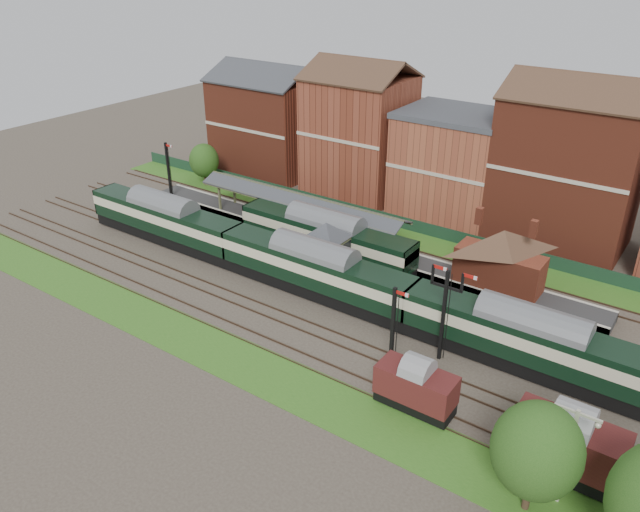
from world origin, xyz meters
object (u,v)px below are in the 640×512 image
Objects in this scene: goods_van_a at (416,387)px; semaphore_bracket at (445,309)px; signal_box at (326,249)px; dmu_train at (315,269)px; platform_railcar at (326,236)px.

semaphore_bracket is at bearing 99.57° from goods_van_a.
semaphore_bracket is (15.04, -5.75, 1.44)m from signal_box.
goods_van_a is (15.18, -9.00, -0.75)m from dmu_train.
signal_box is at bearing 159.08° from semaphore_bracket.
goods_van_a is (16.13, -12.25, -1.24)m from signal_box.
goods_van_a is at bearing -40.08° from platform_railcar.
semaphore_bracket is at bearing -10.06° from dmu_train.
dmu_train reaches higher than goods_van_a.
signal_box is 0.10× the size of dmu_train.
dmu_train is at bearing 169.94° from semaphore_bracket.
semaphore_bracket is 0.41× the size of platform_railcar.
dmu_train is 17.67m from goods_van_a.
signal_box reaches higher than dmu_train.
dmu_train is 7.26m from platform_railcar.
dmu_train is at bearing -63.52° from platform_railcar.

